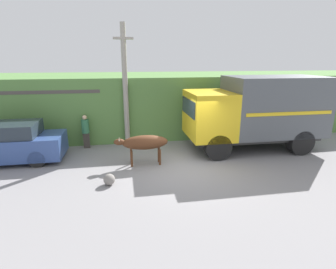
{
  "coord_description": "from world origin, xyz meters",
  "views": [
    {
      "loc": [
        -2.35,
        -9.23,
        4.05
      ],
      "look_at": [
        -0.57,
        1.05,
        1.04
      ],
      "focal_mm": 28.0,
      "sensor_mm": 36.0,
      "label": 1
    }
  ],
  "objects": [
    {
      "name": "hillside_embankment",
      "position": [
        0.0,
        6.51,
        1.6
      ],
      "size": [
        32.0,
        6.28,
        3.2
      ],
      "color": "#568442",
      "rests_on": "ground_plane"
    },
    {
      "name": "parked_suv",
      "position": [
        -7.14,
        1.73,
        0.78
      ],
      "size": [
        4.58,
        1.77,
        1.62
      ],
      "rotation": [
        0.0,
        0.0,
        0.05
      ],
      "color": "#334C8C",
      "rests_on": "ground_plane"
    },
    {
      "name": "roadside_rock",
      "position": [
        -2.93,
        -1.06,
        0.19
      ],
      "size": [
        0.38,
        0.38,
        0.38
      ],
      "color": "gray",
      "rests_on": "ground_plane"
    },
    {
      "name": "ground_plane",
      "position": [
        0.0,
        0.0,
        0.0
      ],
      "size": [
        60.0,
        60.0,
        0.0
      ],
      "primitive_type": "plane",
      "color": "gray"
    },
    {
      "name": "building_backdrop",
      "position": [
        -6.66,
        4.71,
        1.36
      ],
      "size": [
        6.54,
        2.7,
        2.7
      ],
      "color": "#8CC69E",
      "rests_on": "ground_plane"
    },
    {
      "name": "utility_pole",
      "position": [
        -2.21,
        3.2,
        2.91
      ],
      "size": [
        0.9,
        0.24,
        5.61
      ],
      "color": "#9E998E",
      "rests_on": "ground_plane"
    },
    {
      "name": "cargo_truck",
      "position": [
        3.62,
        1.53,
        1.84
      ],
      "size": [
        6.14,
        2.5,
        3.32
      ],
      "rotation": [
        0.0,
        0.0,
        -0.03
      ],
      "color": "#2D2D2D",
      "rests_on": "ground_plane"
    },
    {
      "name": "pedestrian_on_hill",
      "position": [
        -4.14,
        3.05,
        0.86
      ],
      "size": [
        0.39,
        0.39,
        1.57
      ],
      "rotation": [
        0.0,
        0.0,
        3.3
      ],
      "color": "#38332D",
      "rests_on": "ground_plane"
    },
    {
      "name": "brown_cow",
      "position": [
        -1.61,
        0.53,
        0.9
      ],
      "size": [
        2.1,
        0.57,
        1.2
      ],
      "rotation": [
        0.0,
        0.0,
        0.14
      ],
      "color": "#512D19",
      "rests_on": "ground_plane"
    }
  ]
}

